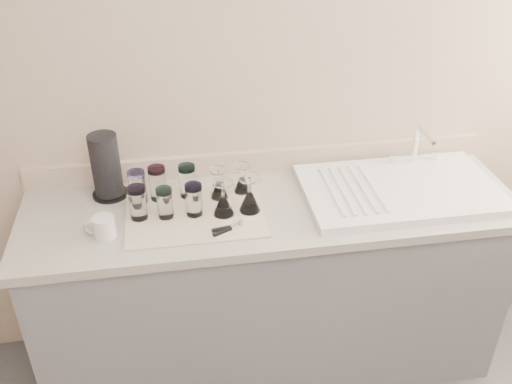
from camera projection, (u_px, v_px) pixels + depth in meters
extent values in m
cube|color=tan|center=(261.00, 97.00, 2.42)|extent=(3.50, 0.04, 2.50)
cube|color=slate|center=(271.00, 290.00, 2.61)|extent=(2.00, 0.60, 0.86)
cube|color=gray|center=(272.00, 208.00, 2.37)|extent=(2.06, 0.62, 0.04)
cube|color=white|center=(399.00, 189.00, 2.42)|extent=(0.82, 0.50, 0.03)
cylinder|color=silver|center=(416.00, 143.00, 2.55)|extent=(0.02, 0.02, 0.18)
cylinder|color=silver|center=(426.00, 135.00, 2.44)|extent=(0.02, 0.16, 0.02)
cylinder|color=silver|center=(392.00, 159.00, 2.57)|extent=(0.03, 0.03, 0.04)
cylinder|color=silver|center=(434.00, 155.00, 2.60)|extent=(0.03, 0.03, 0.04)
cube|color=silver|center=(195.00, 213.00, 2.30)|extent=(0.55, 0.42, 0.01)
cylinder|color=white|center=(138.00, 189.00, 2.32)|extent=(0.07, 0.07, 0.12)
cylinder|color=#968DE5|center=(136.00, 174.00, 2.29)|extent=(0.07, 0.07, 0.02)
cylinder|color=white|center=(158.00, 185.00, 2.35)|extent=(0.07, 0.07, 0.13)
cylinder|color=#C8278E|center=(156.00, 170.00, 2.31)|extent=(0.07, 0.07, 0.02)
cylinder|color=white|center=(188.00, 183.00, 2.37)|extent=(0.07, 0.07, 0.12)
cylinder|color=#2DB3A9|center=(186.00, 168.00, 2.33)|extent=(0.07, 0.07, 0.02)
cylinder|color=white|center=(138.00, 205.00, 2.23)|extent=(0.07, 0.07, 0.12)
cylinder|color=#6B49B5|center=(136.00, 189.00, 2.19)|extent=(0.07, 0.07, 0.02)
cylinder|color=white|center=(165.00, 205.00, 2.24)|extent=(0.06, 0.06, 0.11)
cylinder|color=teal|center=(164.00, 191.00, 2.20)|extent=(0.06, 0.06, 0.02)
cylinder|color=white|center=(194.00, 201.00, 2.25)|extent=(0.06, 0.06, 0.12)
cylinder|color=#3340C2|center=(193.00, 187.00, 2.21)|extent=(0.07, 0.07, 0.02)
cone|color=white|center=(219.00, 190.00, 2.37)|extent=(0.07, 0.07, 0.07)
cylinder|color=white|center=(219.00, 177.00, 2.34)|extent=(0.01, 0.01, 0.05)
cylinder|color=white|center=(218.00, 171.00, 2.32)|extent=(0.07, 0.07, 0.01)
cone|color=white|center=(242.00, 184.00, 2.41)|extent=(0.07, 0.07, 0.07)
cylinder|color=white|center=(242.00, 172.00, 2.38)|extent=(0.01, 0.01, 0.05)
cylinder|color=white|center=(242.00, 166.00, 2.36)|extent=(0.07, 0.07, 0.01)
cone|color=white|center=(223.00, 205.00, 2.26)|extent=(0.08, 0.08, 0.08)
cylinder|color=white|center=(223.00, 190.00, 2.23)|extent=(0.01, 0.01, 0.06)
cylinder|color=white|center=(223.00, 182.00, 2.21)|extent=(0.08, 0.08, 0.01)
cone|color=white|center=(250.00, 202.00, 2.29)|extent=(0.09, 0.09, 0.08)
cylinder|color=white|center=(250.00, 186.00, 2.25)|extent=(0.01, 0.01, 0.06)
cylinder|color=white|center=(250.00, 178.00, 2.23)|extent=(0.09, 0.09, 0.01)
cube|color=silver|center=(236.00, 226.00, 2.20)|extent=(0.05, 0.04, 0.02)
cylinder|color=black|center=(224.00, 231.00, 2.17)|extent=(0.09, 0.05, 0.02)
cylinder|color=black|center=(224.00, 228.00, 2.19)|extent=(0.10, 0.03, 0.02)
cylinder|color=silver|center=(104.00, 227.00, 2.15)|extent=(0.09, 0.09, 0.09)
torus|color=silver|center=(93.00, 227.00, 2.15)|extent=(0.07, 0.02, 0.06)
cylinder|color=black|center=(110.00, 194.00, 2.41)|extent=(0.15, 0.15, 0.01)
cylinder|color=black|center=(106.00, 165.00, 2.34)|extent=(0.12, 0.12, 0.27)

